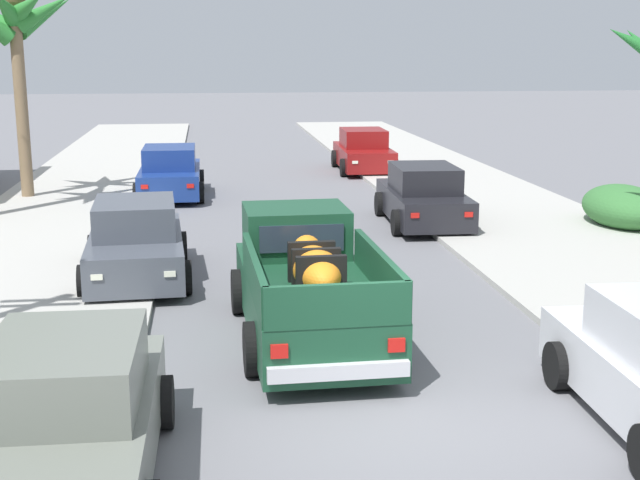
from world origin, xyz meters
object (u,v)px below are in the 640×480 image
object	(u,v)px
car_left_far	(136,243)
palm_tree_left_back	(16,25)
car_right_far	(66,419)
car_right_mid	(170,174)
hedge_bush	(623,207)
pickup_truck	(308,285)
car_right_near	(423,197)
car_left_mid	(363,152)

from	to	relation	value
car_left_far	palm_tree_left_back	size ratio (longest dim) A/B	0.71
palm_tree_left_back	car_left_far	bearing A→B (deg)	-67.98
car_left_far	car_right_far	distance (m)	8.34
car_right_mid	hedge_bush	size ratio (longest dim) A/B	1.52
car_left_far	hedge_bush	size ratio (longest dim) A/B	1.55
palm_tree_left_back	hedge_bush	bearing A→B (deg)	-22.00
pickup_truck	car_right_near	world-z (taller)	pickup_truck
hedge_bush	palm_tree_left_back	bearing A→B (deg)	158.00
pickup_truck	car_left_mid	size ratio (longest dim) A/B	1.22
pickup_truck	palm_tree_left_back	xyz separation A→B (m)	(-6.83, 13.55, 4.27)
car_right_mid	car_right_far	world-z (taller)	same
car_left_far	hedge_bush	distance (m)	12.17
car_right_near	car_left_mid	distance (m)	10.02
car_left_far	hedge_bush	xyz separation A→B (m)	(11.70, 3.36, -0.16)
car_left_mid	car_right_far	world-z (taller)	same
palm_tree_left_back	hedge_bush	size ratio (longest dim) A/B	2.19
pickup_truck	car_right_near	xyz separation A→B (m)	(3.94, 8.39, -0.10)
car_right_near	car_left_far	xyz separation A→B (m)	(-6.87, -4.51, 0.00)
car_right_mid	hedge_bush	distance (m)	13.03
pickup_truck	hedge_bush	bearing A→B (deg)	39.55
car_right_mid	car_left_far	world-z (taller)	same
pickup_truck	car_right_far	bearing A→B (deg)	-123.97
pickup_truck	car_right_far	xyz separation A→B (m)	(-3.01, -4.46, -0.10)
palm_tree_left_back	car_right_far	bearing A→B (deg)	-78.00
car_right_far	palm_tree_left_back	xyz separation A→B (m)	(-3.83, 18.01, 4.37)
pickup_truck	car_left_far	bearing A→B (deg)	126.98
pickup_truck	car_right_mid	distance (m)	13.81
car_left_mid	car_right_mid	bearing A→B (deg)	-144.58
pickup_truck	palm_tree_left_back	size ratio (longest dim) A/B	0.86
pickup_truck	car_right_mid	xyz separation A→B (m)	(-2.63, 13.56, -0.10)
pickup_truck	hedge_bush	world-z (taller)	pickup_truck
car_left_mid	car_right_mid	size ratio (longest dim) A/B	1.01
car_right_mid	hedge_bush	xyz separation A→B (m)	(11.40, -6.31, -0.16)
car_right_mid	car_left_far	size ratio (longest dim) A/B	0.98
pickup_truck	car_left_mid	xyz separation A→B (m)	(4.19, 18.41, -0.10)
car_right_far	car_right_near	bearing A→B (deg)	61.60
pickup_truck	car_left_far	distance (m)	4.86
pickup_truck	hedge_bush	xyz separation A→B (m)	(8.77, 7.24, -0.26)
pickup_truck	car_right_far	world-z (taller)	pickup_truck
pickup_truck	car_right_far	distance (m)	5.38
car_left_mid	car_right_far	size ratio (longest dim) A/B	1.00
hedge_bush	car_left_mid	bearing A→B (deg)	112.32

